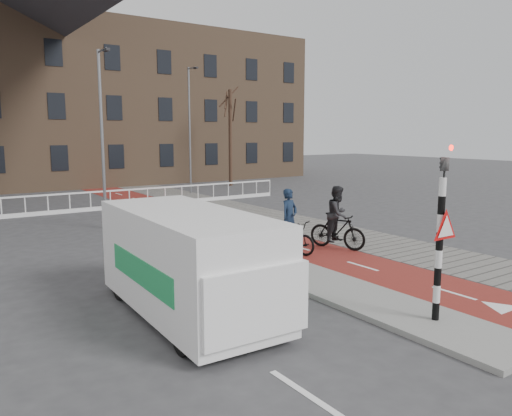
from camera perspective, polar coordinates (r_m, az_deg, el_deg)
ground at (r=12.61m, az=13.95°, el=-9.49°), size 120.00×120.00×0.00m
bike_lane at (r=21.14m, az=-3.79°, el=-1.95°), size 2.50×60.00×0.01m
sidewalk at (r=22.66m, az=2.31°, el=-1.22°), size 3.00×60.00×0.01m
curb_island at (r=15.03m, az=0.64°, el=-6.06°), size 1.80×16.00×0.12m
traffic_signal at (r=10.45m, az=20.40°, el=-2.26°), size 0.80×0.80×3.68m
bollard at (r=14.34m, az=1.17°, el=-4.92°), size 0.12×0.12×0.79m
cyclist_near at (r=16.17m, az=3.81°, el=-2.68°), size 1.17×2.12×2.08m
cyclist_far at (r=16.87m, az=9.30°, el=-1.69°), size 1.27×2.06×2.12m
van at (r=10.70m, az=-7.81°, el=-6.00°), size 2.23×5.26×2.24m
railing at (r=25.49m, az=-24.85°, el=-0.24°), size 28.00×0.10×0.99m
townhouse_row at (r=40.56m, az=-26.34°, el=13.30°), size 46.00×10.00×15.90m
tree_right at (r=36.79m, az=-2.94°, el=7.97°), size 0.26×0.26×6.96m
streetlight_near at (r=20.96m, az=-17.16°, el=7.32°), size 0.12×0.12×7.07m
streetlight_right at (r=32.46m, az=-7.59°, el=8.70°), size 0.12×0.12×7.94m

